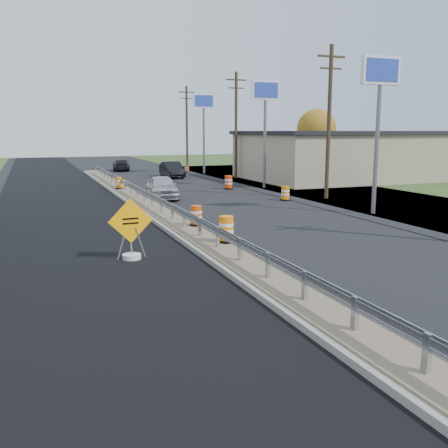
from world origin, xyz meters
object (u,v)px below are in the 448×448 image
object	(u,v)px
car_silver	(162,187)
car_dark_far	(121,165)
barrel_median_far	(119,183)
barrel_shoulder_far	(187,169)
barrel_median_near	(226,230)
barrel_shoulder_near	(285,194)
barrel_median_mid	(196,216)
barrel_shoulder_mid	(229,183)
caution_sign	(131,244)
car_dark_mid	(172,170)

from	to	relation	value
car_silver	car_dark_far	distance (m)	24.07
barrel_median_far	barrel_shoulder_far	world-z (taller)	barrel_median_far
barrel_median_near	car_silver	size ratio (longest dim) A/B	0.22
barrel_median_near	barrel_shoulder_near	xyz separation A→B (m)	(8.14, 10.66, -0.26)
barrel_median_mid	car_dark_far	bearing A→B (deg)	85.46
barrel_shoulder_far	barrel_shoulder_near	bearing A→B (deg)	-91.24
barrel_median_near	barrel_shoulder_near	distance (m)	13.41
barrel_shoulder_far	car_dark_far	world-z (taller)	car_dark_far
barrel_shoulder_mid	car_silver	world-z (taller)	car_silver
barrel_shoulder_mid	barrel_median_mid	bearing A→B (deg)	-116.76
barrel_median_mid	caution_sign	bearing A→B (deg)	-132.54
car_dark_mid	car_dark_far	distance (m)	10.31
barrel_median_far	barrel_shoulder_mid	world-z (taller)	barrel_median_far
caution_sign	car_dark_mid	distance (m)	30.32
car_dark_mid	barrel_median_mid	bearing A→B (deg)	-101.32
barrel_median_mid	car_silver	size ratio (longest dim) A/B	0.20
car_dark_far	car_silver	bearing A→B (deg)	94.25
barrel_median_mid	car_dark_mid	bearing A→B (deg)	76.97
barrel_median_far	car_silver	xyz separation A→B (m)	(2.00, -4.54, 0.12)
car_silver	car_dark_far	world-z (taller)	car_silver
barrel_shoulder_far	car_silver	distance (m)	20.16
caution_sign	car_dark_far	xyz separation A→B (m)	(6.32, 38.71, 0.10)
barrel_shoulder_far	car_dark_far	xyz separation A→B (m)	(-5.85, 5.26, 0.25)
barrel_median_mid	car_dark_mid	xyz separation A→B (m)	(5.78, 24.98, 0.09)
car_dark_mid	car_dark_far	bearing A→B (deg)	108.72
barrel_median_far	barrel_shoulder_far	xyz separation A→B (m)	(9.37, 14.22, -0.25)
barrel_shoulder_far	car_dark_far	distance (m)	7.87
caution_sign	car_dark_mid	world-z (taller)	caution_sign
barrel_shoulder_near	barrel_shoulder_mid	xyz separation A→B (m)	(-0.99, 7.03, 0.05)
caution_sign	car_dark_far	world-z (taller)	caution_sign
barrel_median_mid	barrel_shoulder_far	bearing A→B (deg)	73.75
car_silver	car_dark_mid	world-z (taller)	car_silver
barrel_shoulder_far	barrel_shoulder_mid	bearing A→B (deg)	-95.47
barrel_median_mid	car_dark_far	distance (m)	34.95
barrel_median_near	car_dark_far	distance (m)	38.46
barrel_median_near	caution_sign	bearing A→B (deg)	-174.38
car_dark_far	barrel_shoulder_far	bearing A→B (deg)	145.92
barrel_median_far	car_dark_mid	bearing A→B (deg)	55.82
caution_sign	barrel_shoulder_far	bearing A→B (deg)	67.79
barrel_median_far	car_silver	bearing A→B (deg)	-66.26
barrel_median_far	barrel_shoulder_mid	size ratio (longest dim) A/B	0.81
barrel_median_mid	barrel_shoulder_mid	xyz separation A→B (m)	(7.14, 14.17, -0.16)
barrel_median_near	barrel_median_far	bearing A→B (deg)	92.26
caution_sign	barrel_median_mid	world-z (taller)	caution_sign
barrel_median_near	car_dark_mid	xyz separation A→B (m)	(5.78, 28.50, 0.04)
barrel_median_mid	car_dark_far	xyz separation A→B (m)	(2.77, 34.84, -0.03)
caution_sign	car_silver	xyz separation A→B (m)	(4.80, 14.69, 0.22)
barrel_median_mid	barrel_shoulder_far	xyz separation A→B (m)	(8.62, 29.58, -0.27)
barrel_shoulder_mid	car_dark_far	distance (m)	21.13
barrel_shoulder_mid	barrel_shoulder_near	bearing A→B (deg)	-81.97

